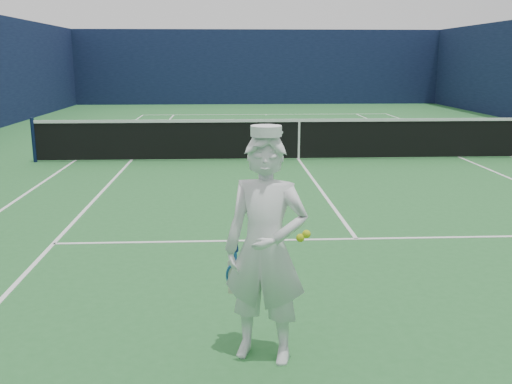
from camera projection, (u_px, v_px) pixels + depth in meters
ground at (299, 160)px, 14.08m from camera, size 80.00×80.00×0.00m
court_markings at (299, 160)px, 14.08m from camera, size 11.03×23.83×0.01m
windscreen_fence at (300, 77)px, 13.63m from camera, size 20.12×36.12×4.00m
tennis_net at (299, 137)px, 13.96m from camera, size 12.88×0.09×1.07m
tennis_player at (266, 249)px, 4.55m from camera, size 0.79×0.70×1.93m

